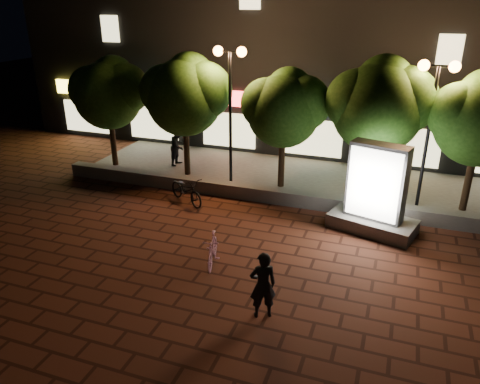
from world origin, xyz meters
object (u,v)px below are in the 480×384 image
at_px(tree_mid, 285,106).
at_px(scooter_parked, 186,190).
at_px(pedestrian, 178,146).
at_px(tree_right, 380,103).
at_px(tree_left, 186,93).
at_px(street_lamp_right, 434,98).
at_px(street_lamp_left, 230,81).
at_px(ad_kiosk, 375,197).
at_px(rider, 263,285).
at_px(scooter_pink, 213,249).
at_px(tree_far_left, 110,91).

xyz_separation_m(tree_mid, scooter_parked, (-2.89, -2.57, -2.72)).
bearing_deg(pedestrian, tree_right, -93.40).
xyz_separation_m(tree_left, street_lamp_right, (8.95, -0.26, 0.45)).
distance_m(tree_left, street_lamp_left, 2.05).
relative_size(ad_kiosk, rider, 1.73).
relative_size(tree_mid, pedestrian, 2.70).
relative_size(tree_mid, street_lamp_right, 0.90).
height_order(scooter_pink, pedestrian, pedestrian).
distance_m(tree_mid, pedestrian, 5.52).
relative_size(tree_left, street_lamp_right, 0.98).
bearing_deg(tree_far_left, ad_kiosk, -12.78).
height_order(street_lamp_right, scooter_pink, street_lamp_right).
height_order(rider, scooter_parked, rider).
xyz_separation_m(tree_right, scooter_pink, (-3.70, -6.10, -3.12)).
relative_size(tree_right, street_lamp_right, 1.02).
relative_size(street_lamp_left, scooter_pink, 3.52).
height_order(street_lamp_left, scooter_parked, street_lamp_left).
xyz_separation_m(tree_mid, ad_kiosk, (3.60, -2.52, -2.07)).
bearing_deg(street_lamp_right, scooter_parked, -163.62).
xyz_separation_m(tree_mid, scooter_pink, (-0.39, -6.10, -2.77)).
distance_m(street_lamp_right, ad_kiosk, 3.80).
bearing_deg(street_lamp_left, pedestrian, 158.35).
bearing_deg(ad_kiosk, street_lamp_right, 59.06).
bearing_deg(pedestrian, scooter_parked, -146.60).
relative_size(scooter_pink, pedestrian, 0.88).
relative_size(street_lamp_left, scooter_parked, 2.74).
relative_size(street_lamp_left, rider, 3.09).
height_order(tree_far_left, street_lamp_left, street_lamp_left).
xyz_separation_m(street_lamp_right, rider, (-3.38, -7.56, -3.06)).
bearing_deg(ad_kiosk, tree_right, 96.62).
bearing_deg(tree_right, street_lamp_right, -9.10).
height_order(tree_left, street_lamp_right, street_lamp_right).
bearing_deg(ad_kiosk, pedestrian, 158.28).
relative_size(tree_right, ad_kiosk, 1.75).
xyz_separation_m(tree_mid, rider, (1.57, -7.83, -2.38)).
height_order(tree_right, street_lamp_right, tree_right).
distance_m(scooter_pink, rider, 2.65).
distance_m(tree_left, tree_right, 7.30).
bearing_deg(pedestrian, tree_left, -130.50).
distance_m(tree_left, street_lamp_right, 8.96).
xyz_separation_m(tree_left, rider, (5.57, -7.83, -2.61)).
height_order(tree_mid, ad_kiosk, tree_mid).
distance_m(street_lamp_left, scooter_pink, 7.04).
xyz_separation_m(tree_left, ad_kiosk, (7.59, -2.52, -2.29)).
distance_m(scooter_parked, pedestrian, 4.03).
bearing_deg(scooter_pink, rider, -55.57).
bearing_deg(scooter_pink, street_lamp_right, 33.29).
relative_size(tree_mid, tree_right, 0.89).
distance_m(tree_right, pedestrian, 8.70).
height_order(tree_far_left, pedestrian, tree_far_left).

